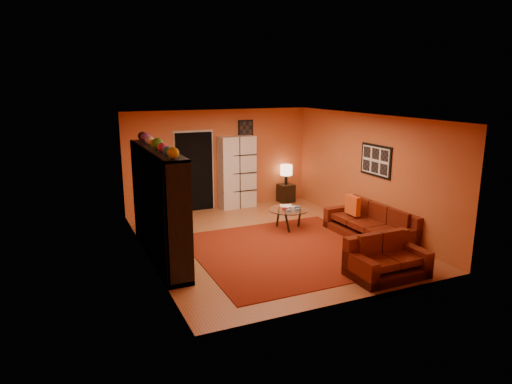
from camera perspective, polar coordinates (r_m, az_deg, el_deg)
name	(u,v)px	position (r m, az deg, el deg)	size (l,w,h in m)	color
floor	(268,241)	(9.73, 1.50, -6.10)	(6.00, 6.00, 0.00)	brown
ceiling	(269,117)	(9.20, 1.60, 9.35)	(6.00, 6.00, 0.00)	white
wall_back	(219,159)	(12.11, -4.61, 4.10)	(6.00, 6.00, 0.00)	#BF572A
wall_front	(356,220)	(6.88, 12.41, -3.39)	(6.00, 6.00, 0.00)	#BF572A
wall_left	(146,192)	(8.62, -13.62, -0.04)	(6.00, 6.00, 0.00)	#BF572A
wall_right	(367,172)	(10.68, 13.75, 2.51)	(6.00, 6.00, 0.00)	#BF572A
rug	(288,250)	(9.19, 3.96, -7.30)	(3.60, 3.60, 0.01)	#5B160A
doorway	(195,172)	(11.91, -7.69, 2.50)	(0.95, 0.10, 2.04)	black
wall_art_right	(376,161)	(10.38, 14.76, 3.83)	(0.03, 1.00, 0.70)	black
wall_art_back	(246,130)	(12.26, -1.31, 7.80)	(0.42, 0.03, 0.52)	black
entertainment_unit	(159,204)	(8.72, -12.08, -1.50)	(0.45, 3.00, 2.10)	black
tv	(162,206)	(8.72, -11.71, -1.75)	(0.13, 1.01, 0.58)	black
sofa	(372,225)	(10.14, 14.35, -4.02)	(0.94, 2.19, 0.85)	#491209
loveseat	(385,259)	(8.27, 15.77, -8.10)	(1.34, 0.82, 0.85)	#491209
throw_pillow	(353,205)	(10.30, 11.99, -1.62)	(0.12, 0.42, 0.42)	#DB4D18
coffee_table	(288,211)	(10.40, 4.07, -2.42)	(0.92, 0.92, 0.46)	silver
storage_cabinet	(237,172)	(12.13, -2.39, 2.50)	(0.96, 0.42, 1.91)	silver
bowl_chair	(167,214)	(10.70, -11.10, -2.74)	(0.74, 0.74, 0.60)	black
side_table	(286,193)	(12.83, 3.76, -0.14)	(0.40, 0.40, 0.50)	black
table_lamp	(286,170)	(12.69, 3.81, 2.70)	(0.33, 0.33, 0.56)	black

